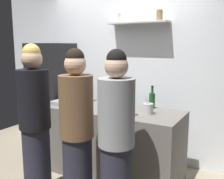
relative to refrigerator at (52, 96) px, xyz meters
The scene contains 11 objects.
back_wall_assembly 1.28m from the refrigerator, 19.45° to the left, with size 4.80×0.32×2.60m.
refrigerator is the anchor object (origin of this frame).
counter 1.46m from the refrigerator, 15.02° to the right, with size 1.79×0.72×0.90m, color #66605B.
baking_pan 0.83m from the refrigerator, 35.95° to the right, with size 0.34×0.24×0.05m, color gray.
utensil_holder 1.89m from the refrigerator, 11.53° to the right, with size 0.12×0.12×0.23m.
wine_bottle_green_glass 1.79m from the refrigerator, ahead, with size 0.08×0.08×0.29m.
wine_bottle_pale_glass 0.87m from the refrigerator, ahead, with size 0.07×0.07×0.31m.
water_bottle_plastic 1.79m from the refrigerator, 18.66° to the right, with size 0.09×0.09×0.24m.
person_blonde 1.50m from the refrigerator, 54.52° to the right, with size 0.34×0.34×1.72m.
person_grey_hoodie 2.19m from the refrigerator, 32.24° to the right, with size 0.34×0.34×1.67m.
person_brown_jacket 1.83m from the refrigerator, 39.93° to the right, with size 0.34×0.34×1.67m.
Camera 1 is at (1.81, -2.31, 1.70)m, focal length 41.40 mm.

